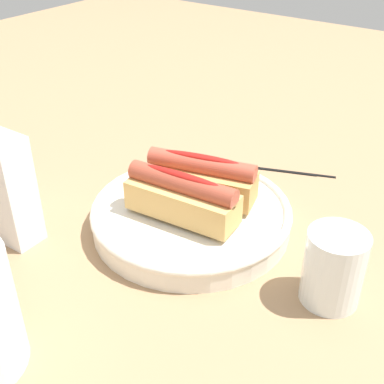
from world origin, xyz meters
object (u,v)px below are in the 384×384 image
at_px(hotdog_back, 182,197).
at_px(hotdog_front, 201,178).
at_px(water_glass, 333,270).
at_px(chopstick_near, 248,166).
at_px(serving_bowl, 192,214).
at_px(chopstick_far, 268,168).

bearing_deg(hotdog_back, hotdog_front, -82.22).
distance_m(water_glass, chopstick_near, 0.32).
xyz_separation_m(serving_bowl, chopstick_far, (-0.01, -0.20, -0.02)).
bearing_deg(chopstick_far, hotdog_front, 64.40).
bearing_deg(water_glass, hotdog_back, 0.96).
relative_size(water_glass, chopstick_far, 0.41).
bearing_deg(chopstick_far, serving_bowl, 66.05).
relative_size(hotdog_front, chopstick_near, 0.72).
bearing_deg(chopstick_far, water_glass, 110.35).
bearing_deg(hotdog_back, chopstick_far, -91.56).
bearing_deg(water_glass, chopstick_far, -48.52).
relative_size(serving_bowl, hotdog_front, 1.74).
bearing_deg(hotdog_front, chopstick_near, -84.32).
distance_m(serving_bowl, chopstick_far, 0.20).
xyz_separation_m(hotdog_front, hotdog_back, (-0.01, 0.05, 0.00)).
xyz_separation_m(chopstick_near, chopstick_far, (-0.03, -0.01, 0.00)).
distance_m(hotdog_back, chopstick_near, 0.23).
relative_size(hotdog_front, chopstick_far, 0.72).
bearing_deg(hotdog_front, water_glass, 166.59).
height_order(hotdog_front, chopstick_near, hotdog_front).
distance_m(serving_bowl, hotdog_back, 0.05).
bearing_deg(chopstick_far, chopstick_near, 0.67).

